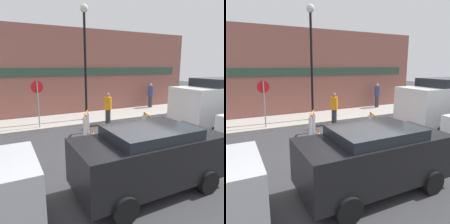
# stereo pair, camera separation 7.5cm
# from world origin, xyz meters

# --- Properties ---
(ground_plane) EXTENTS (60.00, 60.00, 0.00)m
(ground_plane) POSITION_xyz_m (0.00, 0.00, 0.00)
(ground_plane) COLOR #38383A
(sidewalk_slab) EXTENTS (18.00, 2.85, 0.14)m
(sidewalk_slab) POSITION_xyz_m (0.00, 5.92, 0.07)
(sidewalk_slab) COLOR #ADA89E
(sidewalk_slab) RESTS_ON ground_plane
(storefront_facade) EXTENTS (18.00, 0.22, 5.50)m
(storefront_facade) POSITION_xyz_m (0.00, 7.42, 2.75)
(storefront_facade) COLOR #93564C
(storefront_facade) RESTS_ON ground_plane
(streetlamp_post) EXTENTS (0.44, 0.44, 6.21)m
(streetlamp_post) POSITION_xyz_m (0.13, 5.39, 4.07)
(streetlamp_post) COLOR black
(streetlamp_post) RESTS_ON sidewalk_slab
(stop_sign) EXTENTS (0.60, 0.10, 2.32)m
(stop_sign) POSITION_xyz_m (-2.58, 4.85, 1.69)
(stop_sign) COLOR gray
(stop_sign) RESTS_ON sidewalk_slab
(barricade_0) EXTENTS (0.41, 0.93, 0.98)m
(barricade_0) POSITION_xyz_m (1.83, 1.87, 0.54)
(barricade_0) COLOR white
(barricade_0) RESTS_ON ground_plane
(barricade_1) EXTENTS (0.60, 0.94, 1.13)m
(barricade_1) POSITION_xyz_m (-0.80, 2.89, 0.62)
(barricade_1) COLOR white
(barricade_1) RESTS_ON ground_plane
(traffic_cone_0) EXTENTS (0.30, 0.30, 0.57)m
(traffic_cone_0) POSITION_xyz_m (-0.47, 3.82, 0.27)
(traffic_cone_0) COLOR black
(traffic_cone_0) RESTS_ON ground_plane
(traffic_cone_1) EXTENTS (0.30, 0.30, 0.46)m
(traffic_cone_1) POSITION_xyz_m (0.34, 3.41, 0.22)
(traffic_cone_1) COLOR black
(traffic_cone_1) RESTS_ON ground_plane
(traffic_cone_2) EXTENTS (0.30, 0.30, 0.68)m
(traffic_cone_2) POSITION_xyz_m (0.17, 0.87, 0.33)
(traffic_cone_2) COLOR black
(traffic_cone_2) RESTS_ON ground_plane
(traffic_cone_3) EXTENTS (0.30, 0.30, 0.70)m
(traffic_cone_3) POSITION_xyz_m (-0.33, 1.00, 0.34)
(traffic_cone_3) COLOR black
(traffic_cone_3) RESTS_ON ground_plane
(traffic_cone_4) EXTENTS (0.30, 0.30, 0.47)m
(traffic_cone_4) POSITION_xyz_m (-0.51, 1.46, 0.22)
(traffic_cone_4) COLOR black
(traffic_cone_4) RESTS_ON ground_plane
(traffic_cone_5) EXTENTS (0.30, 0.30, 0.66)m
(traffic_cone_5) POSITION_xyz_m (-0.90, 1.84, 0.32)
(traffic_cone_5) COLOR black
(traffic_cone_5) RESTS_ON ground_plane
(person_worker) EXTENTS (0.47, 0.47, 1.75)m
(person_worker) POSITION_xyz_m (0.96, 4.25, 0.93)
(person_worker) COLOR #33333D
(person_worker) RESTS_ON ground_plane
(person_pedestrian) EXTENTS (0.49, 0.49, 1.76)m
(person_pedestrian) POSITION_xyz_m (5.69, 6.78, 1.08)
(person_pedestrian) COLOR #33333D
(person_pedestrian) RESTS_ON sidewalk_slab
(parked_car_1) EXTENTS (3.90, 1.91, 1.68)m
(parked_car_1) POSITION_xyz_m (-0.89, -2.04, 0.95)
(parked_car_1) COLOR black
(parked_car_1) RESTS_ON ground_plane
(work_van) EXTENTS (5.32, 2.14, 2.59)m
(work_van) POSITION_xyz_m (5.68, 0.86, 1.40)
(work_van) COLOR white
(work_van) RESTS_ON ground_plane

